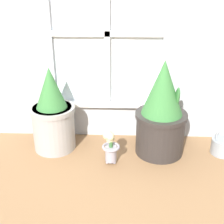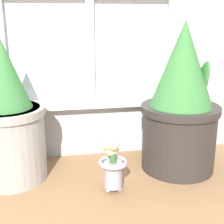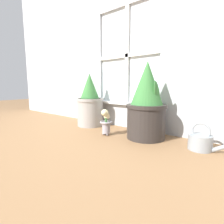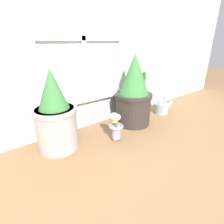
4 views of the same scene
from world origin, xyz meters
The scene contains 5 objects.
ground_plane centered at (0.00, 0.00, 0.00)m, with size 10.00×10.00×0.00m, color olive.
potted_plant_left centered at (-0.36, 0.34, 0.25)m, with size 0.30×0.30×0.58m.
potted_plant_right centered at (0.36, 0.30, 0.29)m, with size 0.34×0.34×0.64m.
flower_vase centered at (0.03, 0.16, 0.13)m, with size 0.11×0.11×0.23m.
watering_can centered at (0.79, 0.30, 0.06)m, with size 0.28×0.16×0.20m.
Camera 1 is at (0.10, -1.52, 1.16)m, focal length 50.00 mm.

